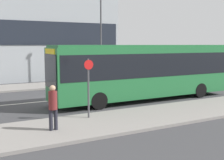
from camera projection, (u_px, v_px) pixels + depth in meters
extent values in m
plane|color=#3A3A3D|center=(63.00, 100.00, 17.97)|extent=(120.00, 120.00, 0.00)
cube|color=gray|center=(108.00, 122.00, 12.49)|extent=(44.00, 3.50, 0.13)
cube|color=gray|center=(40.00, 86.00, 23.44)|extent=(44.00, 3.50, 0.13)
cube|color=silver|center=(63.00, 100.00, 17.97)|extent=(41.80, 0.16, 0.01)
cube|color=#1E232D|center=(47.00, 33.00, 26.44)|extent=(14.85, 0.08, 2.20)
cube|color=#236B38|center=(144.00, 71.00, 17.74)|extent=(12.03, 2.44, 3.03)
cube|color=black|center=(144.00, 64.00, 17.68)|extent=(11.79, 2.47, 1.39)
cube|color=#236B38|center=(145.00, 46.00, 17.54)|extent=(11.85, 2.25, 0.14)
cube|color=black|center=(50.00, 71.00, 14.90)|extent=(0.05, 2.15, 1.82)
cube|color=yellow|center=(50.00, 52.00, 14.77)|extent=(0.04, 1.71, 0.32)
cylinder|color=black|center=(99.00, 101.00, 15.20)|extent=(0.96, 0.28, 0.96)
cylinder|color=black|center=(83.00, 94.00, 17.15)|extent=(0.96, 0.28, 0.96)
cylinder|color=black|center=(200.00, 90.00, 18.67)|extent=(0.96, 0.28, 0.96)
cylinder|color=black|center=(178.00, 86.00, 20.62)|extent=(0.96, 0.28, 0.96)
cube|color=#4C5156|center=(205.00, 74.00, 28.52)|extent=(4.68, 1.88, 0.68)
cube|color=#21262B|center=(204.00, 68.00, 28.38)|extent=(2.58, 1.66, 0.58)
cylinder|color=black|center=(221.00, 76.00, 28.48)|extent=(0.60, 0.18, 0.60)
cylinder|color=black|center=(208.00, 75.00, 29.97)|extent=(0.60, 0.18, 0.60)
cylinder|color=black|center=(200.00, 78.00, 27.13)|extent=(0.60, 0.18, 0.60)
cylinder|color=black|center=(188.00, 76.00, 28.62)|extent=(0.60, 0.18, 0.60)
cylinder|color=#23232D|center=(51.00, 120.00, 11.05)|extent=(0.15, 0.15, 0.84)
cylinder|color=#23232D|center=(56.00, 119.00, 11.16)|extent=(0.15, 0.15, 0.84)
cylinder|color=maroon|center=(53.00, 100.00, 11.01)|extent=(0.34, 0.34, 0.73)
sphere|color=tan|center=(53.00, 88.00, 10.95)|extent=(0.24, 0.24, 0.24)
cylinder|color=#4C4C51|center=(88.00, 88.00, 12.91)|extent=(0.09, 0.09, 2.74)
cylinder|color=red|center=(89.00, 65.00, 12.72)|extent=(0.44, 0.03, 0.44)
cylinder|color=#4C4C51|center=(101.00, 39.00, 24.81)|extent=(0.14, 0.14, 7.79)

